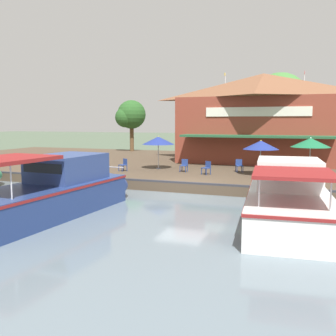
% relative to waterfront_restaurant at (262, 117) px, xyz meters
% --- Properties ---
extents(ground_plane, '(220.00, 220.00, 0.00)m').
position_rel_waterfront_restaurant_xyz_m(ground_plane, '(13.74, -2.75, -4.37)').
color(ground_plane, '#4C5B47').
extents(quay_deck, '(22.00, 56.00, 0.60)m').
position_rel_waterfront_restaurant_xyz_m(quay_deck, '(2.74, -2.75, -4.07)').
color(quay_deck, '#4C3D2D').
rests_on(quay_deck, ground).
extents(quay_edge_fender, '(0.20, 50.40, 0.10)m').
position_rel_waterfront_restaurant_xyz_m(quay_edge_fender, '(13.64, -2.75, -3.72)').
color(quay_edge_fender, '#2D2D33').
rests_on(quay_edge_fender, quay_deck).
extents(waterfront_restaurant, '(10.07, 13.64, 7.60)m').
position_rel_waterfront_restaurant_xyz_m(waterfront_restaurant, '(0.00, 0.00, 0.00)').
color(waterfront_restaurant, brown).
rests_on(waterfront_restaurant, quay_deck).
extents(patio_umbrella_back_row, '(2.27, 2.27, 2.46)m').
position_rel_waterfront_restaurant_xyz_m(patio_umbrella_back_row, '(9.50, 3.77, -1.62)').
color(patio_umbrella_back_row, '#B7B7B7').
rests_on(patio_umbrella_back_row, quay_deck).
extents(patio_umbrella_by_entrance, '(2.22, 2.22, 2.24)m').
position_rel_waterfront_restaurant_xyz_m(patio_umbrella_by_entrance, '(8.98, 0.88, -1.85)').
color(patio_umbrella_by_entrance, '#B7B7B7').
rests_on(patio_umbrella_by_entrance, quay_deck).
extents(patio_umbrella_far_corner, '(2.29, 2.29, 2.36)m').
position_rel_waterfront_restaurant_xyz_m(patio_umbrella_far_corner, '(8.11, -6.36, -1.73)').
color(patio_umbrella_far_corner, '#B7B7B7').
rests_on(patio_umbrella_far_corner, quay_deck).
extents(cafe_chair_under_first_umbrella, '(0.59, 0.59, 0.85)m').
position_rel_waterfront_restaurant_xyz_m(cafe_chair_under_first_umbrella, '(9.75, -2.38, -3.30)').
color(cafe_chair_under_first_umbrella, navy).
rests_on(cafe_chair_under_first_umbrella, quay_deck).
extents(cafe_chair_back_row_seat, '(0.45, 0.45, 0.85)m').
position_rel_waterfront_restaurant_xyz_m(cafe_chair_back_row_seat, '(8.99, -4.14, -3.30)').
color(cafe_chair_back_row_seat, navy).
rests_on(cafe_chair_back_row_seat, quay_deck).
extents(cafe_chair_mid_patio, '(0.56, 0.56, 0.85)m').
position_rel_waterfront_restaurant_xyz_m(cafe_chair_mid_patio, '(7.46, -11.96, -3.30)').
color(cafe_chair_mid_patio, navy).
rests_on(cafe_chair_mid_patio, quay_deck).
extents(cafe_chair_far_corner_seat, '(0.60, 0.60, 0.85)m').
position_rel_waterfront_restaurant_xyz_m(cafe_chair_far_corner_seat, '(10.04, -8.16, -3.30)').
color(cafe_chair_far_corner_seat, navy).
rests_on(cafe_chair_far_corner_seat, quay_deck).
extents(cafe_chair_beside_entrance, '(0.57, 0.57, 0.85)m').
position_rel_waterfront_restaurant_xyz_m(cafe_chair_beside_entrance, '(7.80, -0.63, -3.30)').
color(cafe_chair_beside_entrance, navy).
rests_on(cafe_chair_beside_entrance, quay_deck).
extents(motorboat_outer_channel, '(9.46, 3.52, 2.60)m').
position_rel_waterfront_restaurant_xyz_m(motorboat_outer_channel, '(19.39, -6.47, -3.38)').
color(motorboat_outer_channel, navy).
rests_on(motorboat_outer_channel, river_water).
extents(motorboat_second_along, '(8.25, 3.56, 2.41)m').
position_rel_waterfront_restaurant_xyz_m(motorboat_second_along, '(17.86, 2.90, -3.41)').
color(motorboat_second_along, white).
rests_on(motorboat_second_along, river_water).
extents(mooring_post, '(0.22, 0.22, 0.79)m').
position_rel_waterfront_restaurant_xyz_m(mooring_post, '(13.39, 4.27, -3.37)').
color(mooring_post, '#473323').
rests_on(mooring_post, quay_deck).
extents(tree_behind_restaurant, '(3.42, 3.25, 5.82)m').
position_rel_waterfront_restaurant_xyz_m(tree_behind_restaurant, '(-6.04, -15.36, 0.31)').
color(tree_behind_restaurant, brown).
rests_on(tree_behind_restaurant, quay_deck).
extents(tree_upstream_bank, '(5.36, 5.11, 7.69)m').
position_rel_waterfront_restaurant_xyz_m(tree_upstream_bank, '(-1.85, 1.04, 1.22)').
color(tree_upstream_bank, brown).
rests_on(tree_upstream_bank, quay_deck).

